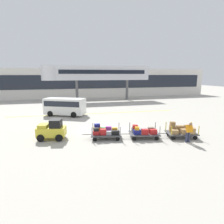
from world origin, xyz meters
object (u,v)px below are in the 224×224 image
baggage_cart_lead (105,132)px  baggage_tug (52,130)px  baggage_handler (189,131)px  safety_cone_near (39,127)px  shuttle_van (65,105)px  baggage_cart_tail (182,131)px  baggage_cart_middle (144,132)px

baggage_cart_lead → baggage_tug: bearing=168.5°
baggage_handler → safety_cone_near: size_ratio=2.84×
baggage_tug → baggage_handler: 10.25m
shuttle_van → baggage_cart_lead: bearing=-73.0°
shuttle_van → safety_cone_near: (-2.38, -5.68, -0.96)m
baggage_cart_tail → shuttle_van: shuttle_van is taller
baggage_tug → safety_cone_near: baggage_tug is taller
baggage_cart_tail → safety_cone_near: 12.36m
baggage_cart_middle → baggage_cart_tail: bearing=-11.0°
baggage_cart_middle → baggage_tug: bearing=168.1°
baggage_tug → shuttle_van: bearing=82.9°
shuttle_van → baggage_cart_tail: bearing=-50.4°
baggage_tug → baggage_cart_lead: bearing=-11.5°
baggage_handler → shuttle_van: 14.76m
baggage_cart_lead → baggage_handler: baggage_handler is taller
baggage_tug → baggage_cart_middle: size_ratio=0.74×
baggage_cart_tail → baggage_tug: bearing=168.4°
baggage_tug → baggage_handler: (9.72, -3.27, 0.11)m
baggage_cart_lead → baggage_handler: size_ratio=1.97×
baggage_cart_middle → safety_cone_near: baggage_cart_middle is taller
baggage_handler → safety_cone_near: bearing=150.3°
baggage_cart_lead → safety_cone_near: bearing=144.1°
baggage_cart_middle → shuttle_van: shuttle_van is taller
baggage_cart_tail → baggage_cart_lead: bearing=168.3°
baggage_handler → safety_cone_near: (-11.01, 6.29, -0.59)m
baggage_tug → shuttle_van: 8.78m
baggage_cart_lead → baggage_cart_tail: baggage_cart_tail is taller
baggage_handler → baggage_cart_lead: bearing=156.8°
baggage_cart_middle → safety_cone_near: 9.41m
baggage_tug → baggage_handler: size_ratio=1.46×
shuttle_van → baggage_handler: bearing=-54.2°
baggage_cart_lead → baggage_cart_middle: 3.04m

